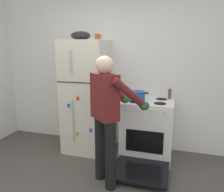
{
  "coord_description": "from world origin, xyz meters",
  "views": [
    {
      "loc": [
        0.94,
        -1.64,
        1.69
      ],
      "look_at": [
        0.07,
        1.32,
        1.0
      ],
      "focal_mm": 34.93,
      "sensor_mm": 36.0,
      "label": 1
    }
  ],
  "objects": [
    {
      "name": "pepper_mill",
      "position": [
        0.87,
        1.77,
        0.99
      ],
      "size": [
        0.05,
        0.05,
        0.15
      ],
      "primitive_type": "cylinder",
      "color": "brown",
      "rests_on": "stove_range"
    },
    {
      "name": "mixing_bowl",
      "position": [
        -0.51,
        1.57,
        1.87
      ],
      "size": [
        0.3,
        0.3,
        0.14
      ],
      "primitive_type": "ellipsoid",
      "color": "black",
      "rests_on": "refrigerator"
    },
    {
      "name": "coffee_mug",
      "position": [
        -0.25,
        1.62,
        1.85
      ],
      "size": [
        0.11,
        0.08,
        0.1
      ],
      "color": "#B24C1E",
      "rests_on": "refrigerator"
    },
    {
      "name": "refrigerator",
      "position": [
        -0.43,
        1.57,
        0.9
      ],
      "size": [
        0.68,
        0.72,
        1.8
      ],
      "color": "silver",
      "rests_on": "ground"
    },
    {
      "name": "red_pot",
      "position": [
        0.41,
        1.52,
        0.98
      ],
      "size": [
        0.32,
        0.22,
        0.14
      ],
      "color": "#19479E",
      "rests_on": "stove_range"
    },
    {
      "name": "person_cook",
      "position": [
        0.19,
        0.74,
        0.96
      ],
      "size": [
        0.7,
        0.74,
        1.6
      ],
      "color": "black",
      "rests_on": "ground"
    },
    {
      "name": "stove_range",
      "position": [
        0.57,
        1.55,
        0.44
      ],
      "size": [
        0.76,
        1.22,
        0.91
      ],
      "color": "white",
      "rests_on": "ground"
    },
    {
      "name": "kitchen_wall_back",
      "position": [
        0.0,
        1.95,
        1.35
      ],
      "size": [
        6.0,
        0.1,
        2.7
      ],
      "primitive_type": "cube",
      "color": "white",
      "rests_on": "ground"
    }
  ]
}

